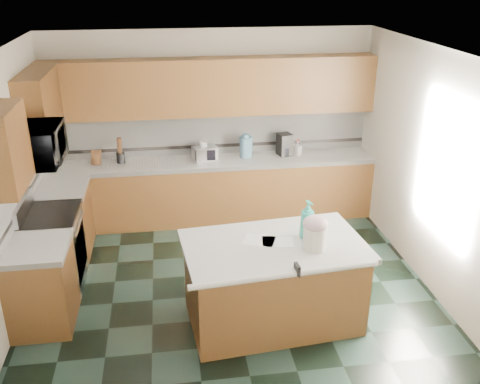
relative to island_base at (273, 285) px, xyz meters
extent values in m
plane|color=black|center=(-0.37, 0.54, -0.43)|extent=(4.60, 4.60, 0.00)
plane|color=white|center=(-0.37, 0.54, 2.27)|extent=(4.60, 4.60, 0.00)
cube|color=white|center=(-0.37, 2.86, 0.92)|extent=(4.60, 0.04, 2.70)
cube|color=white|center=(-0.37, -1.78, 0.92)|extent=(4.60, 0.04, 2.70)
cube|color=white|center=(-2.69, 0.54, 0.92)|extent=(0.04, 4.60, 2.70)
cube|color=white|center=(1.95, 0.54, 0.92)|extent=(0.04, 4.60, 2.70)
cube|color=black|center=(-0.37, 2.54, 0.00)|extent=(4.60, 0.60, 0.86)
cube|color=white|center=(-0.37, 2.54, 0.46)|extent=(4.60, 0.64, 0.06)
cube|color=black|center=(-0.37, 2.67, 1.51)|extent=(4.60, 0.33, 0.78)
cube|color=silver|center=(-0.37, 2.82, 0.81)|extent=(4.60, 0.02, 0.63)
cube|color=black|center=(-0.37, 2.82, 0.61)|extent=(4.60, 0.01, 0.05)
cube|color=black|center=(-2.37, 1.83, 0.00)|extent=(0.60, 0.82, 0.86)
cube|color=white|center=(-2.37, 1.83, 0.46)|extent=(0.64, 0.82, 0.06)
cube|color=black|center=(-2.37, 0.30, 0.00)|extent=(0.60, 0.72, 0.86)
cube|color=white|center=(-2.37, 0.30, 0.46)|extent=(0.64, 0.72, 0.06)
cube|color=silver|center=(-2.66, 1.09, 0.81)|extent=(0.02, 2.30, 0.63)
cube|color=black|center=(-2.65, 1.09, 0.61)|extent=(0.01, 2.30, 0.05)
cube|color=black|center=(-2.51, 1.96, 1.51)|extent=(0.33, 1.09, 0.78)
cube|color=black|center=(-2.51, 0.30, 1.51)|extent=(0.33, 0.72, 0.78)
cube|color=#B7B7BC|center=(-2.37, 1.04, 0.01)|extent=(0.60, 0.76, 0.88)
cube|color=black|center=(-2.08, 1.04, -0.03)|extent=(0.02, 0.68, 0.55)
cube|color=black|center=(-2.37, 1.04, 0.47)|extent=(0.62, 0.78, 0.04)
cylinder|color=#B7B7BC|center=(-2.05, 1.04, 0.35)|extent=(0.02, 0.66, 0.02)
cube|color=#B7B7BC|center=(-2.63, 1.04, 0.59)|extent=(0.06, 0.76, 0.18)
imported|color=#B7B7BC|center=(-2.37, 1.04, 1.30)|extent=(0.50, 0.73, 0.41)
cube|color=black|center=(0.00, 0.00, 0.00)|extent=(1.80, 1.14, 0.86)
cube|color=white|center=(0.00, 0.00, 0.46)|extent=(1.91, 1.25, 0.06)
cylinder|color=white|center=(0.00, -0.54, 0.46)|extent=(1.81, 0.23, 0.06)
cylinder|color=silver|center=(0.37, -0.15, 0.61)|extent=(0.27, 0.27, 0.24)
ellipsoid|color=#CFA6B2|center=(0.37, -0.15, 0.77)|extent=(0.25, 0.25, 0.15)
cylinder|color=tan|center=(0.37, -0.15, 0.82)|extent=(0.08, 0.03, 0.03)
sphere|color=tan|center=(0.33, -0.15, 0.82)|extent=(0.04, 0.04, 0.04)
sphere|color=tan|center=(0.41, -0.15, 0.82)|extent=(0.04, 0.04, 0.04)
imported|color=teal|center=(0.35, 0.08, 0.69)|extent=(0.20, 0.20, 0.41)
cube|color=white|center=(0.04, 0.04, 0.49)|extent=(0.34, 0.28, 0.00)
cube|color=white|center=(-0.14, 0.09, 0.49)|extent=(0.38, 0.33, 0.00)
cube|color=black|center=(0.11, -0.52, 0.50)|extent=(0.04, 0.11, 0.10)
cylinder|color=black|center=(0.11, -0.58, 0.48)|extent=(0.02, 0.08, 0.02)
cube|color=#472814|center=(-1.99, 2.59, 0.59)|extent=(0.14, 0.17, 0.23)
cylinder|color=black|center=(-1.67, 2.62, 0.56)|extent=(0.12, 0.12, 0.15)
cylinder|color=#472814|center=(-1.67, 2.62, 0.74)|extent=(0.07, 0.07, 0.21)
cube|color=#B7B7BC|center=(-0.49, 2.59, 0.58)|extent=(0.38, 0.31, 0.19)
cube|color=black|center=(-0.49, 2.48, 0.58)|extent=(0.28, 0.01, 0.15)
cylinder|color=white|center=(-0.50, 2.64, 0.62)|extent=(0.11, 0.11, 0.25)
cylinder|color=#B7B7BC|center=(-0.50, 2.64, 0.50)|extent=(0.17, 0.17, 0.01)
cylinder|color=#6496B6|center=(0.11, 2.60, 0.64)|extent=(0.19, 0.19, 0.31)
cylinder|color=#6496B6|center=(0.11, 2.60, 0.82)|extent=(0.09, 0.09, 0.04)
cube|color=black|center=(0.68, 2.62, 0.65)|extent=(0.23, 0.24, 0.32)
cylinder|color=black|center=(0.68, 2.57, 0.56)|extent=(0.13, 0.13, 0.13)
imported|color=white|center=(0.87, 2.59, 0.60)|extent=(0.13, 0.13, 0.21)
cylinder|color=red|center=(0.87, 2.59, 0.72)|extent=(0.02, 0.02, 0.03)
cube|color=white|center=(1.92, 0.34, 1.07)|extent=(0.02, 1.40, 1.10)
camera|label=1|loc=(-1.01, -4.61, 3.09)|focal=40.00mm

